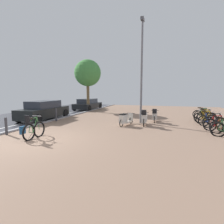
% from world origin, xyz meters
% --- Properties ---
extents(ground, '(21.00, 40.00, 0.13)m').
position_xyz_m(ground, '(1.43, 0.00, -0.02)').
color(ground, '#33343B').
extents(bicycle_foreground, '(0.67, 1.42, 1.13)m').
position_xyz_m(bicycle_foreground, '(-0.30, 0.23, 0.40)').
color(bicycle_foreground, black).
rests_on(bicycle_foreground, ground).
extents(bicycle_rack_01, '(1.21, 0.56, 0.92)m').
position_xyz_m(bicycle_rack_01, '(8.06, 3.62, 0.33)').
color(bicycle_rack_01, black).
rests_on(bicycle_rack_01, ground).
extents(bicycle_rack_02, '(1.29, 0.48, 0.94)m').
position_xyz_m(bicycle_rack_02, '(7.92, 4.27, 0.33)').
color(bicycle_rack_02, black).
rests_on(bicycle_rack_02, ground).
extents(bicycle_rack_03, '(1.29, 0.64, 0.98)m').
position_xyz_m(bicycle_rack_03, '(8.01, 4.92, 0.34)').
color(bicycle_rack_03, black).
rests_on(bicycle_rack_03, ground).
extents(bicycle_rack_04, '(1.16, 0.68, 0.93)m').
position_xyz_m(bicycle_rack_04, '(7.82, 5.58, 0.33)').
color(bicycle_rack_04, black).
rests_on(bicycle_rack_04, ground).
extents(bicycle_rack_05, '(1.23, 0.60, 0.95)m').
position_xyz_m(bicycle_rack_05, '(7.80, 6.23, 0.34)').
color(bicycle_rack_05, black).
rests_on(bicycle_rack_05, ground).
extents(bicycle_rack_06, '(1.36, 0.47, 0.99)m').
position_xyz_m(bicycle_rack_06, '(7.82, 6.88, 0.35)').
color(bicycle_rack_06, black).
rests_on(bicycle_rack_06, ground).
extents(bicycle_rack_07, '(1.20, 0.68, 0.95)m').
position_xyz_m(bicycle_rack_07, '(8.05, 7.53, 0.33)').
color(bicycle_rack_07, black).
rests_on(bicycle_rack_07, ground).
extents(bicycle_rack_08, '(1.23, 0.59, 0.97)m').
position_xyz_m(bicycle_rack_08, '(7.96, 8.18, 0.34)').
color(bicycle_rack_08, black).
rests_on(bicycle_rack_08, ground).
extents(bicycle_rack_09, '(1.22, 0.56, 0.93)m').
position_xyz_m(bicycle_rack_09, '(7.93, 8.83, 0.33)').
color(bicycle_rack_09, black).
rests_on(bicycle_rack_09, ground).
extents(scooter_near, '(0.74, 1.77, 0.77)m').
position_xyz_m(scooter_near, '(2.94, 4.42, 0.40)').
color(scooter_near, black).
rests_on(scooter_near, ground).
extents(scooter_mid, '(0.52, 1.66, 1.03)m').
position_xyz_m(scooter_mid, '(4.08, 4.76, 0.46)').
color(scooter_mid, black).
rests_on(scooter_mid, ground).
extents(scooter_far, '(0.52, 1.74, 0.96)m').
position_xyz_m(scooter_far, '(4.61, 6.24, 0.43)').
color(scooter_far, black).
rests_on(scooter_far, ground).
extents(parked_car_near, '(1.77, 4.33, 1.39)m').
position_xyz_m(parked_car_near, '(-3.38, 5.02, 0.66)').
color(parked_car_near, black).
rests_on(parked_car_near, ground).
extents(parked_car_far, '(1.95, 4.23, 1.23)m').
position_xyz_m(parked_car_far, '(-3.26, 12.55, 0.59)').
color(parked_car_far, black).
rests_on(parked_car_far, ground).
extents(lamp_post, '(0.20, 0.52, 6.60)m').
position_xyz_m(lamp_post, '(3.76, 5.44, 3.63)').
color(lamp_post, slate).
rests_on(lamp_post, ground).
extents(street_tree, '(2.71, 2.71, 5.29)m').
position_xyz_m(street_tree, '(-2.49, 10.94, 3.91)').
color(street_tree, brown).
rests_on(street_tree, ground).
extents(bollard_near, '(0.12, 0.12, 0.85)m').
position_xyz_m(bollard_near, '(-2.05, 0.45, 0.42)').
color(bollard_near, '#38383D').
rests_on(bollard_near, ground).
extents(bollard_far, '(0.12, 0.12, 0.90)m').
position_xyz_m(bollard_far, '(-2.05, 4.58, 0.45)').
color(bollard_far, '#38383D').
rests_on(bollard_far, ground).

